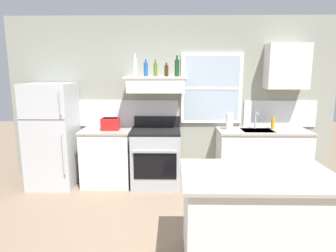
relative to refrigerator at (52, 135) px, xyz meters
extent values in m
cube|color=gray|center=(1.90, 0.39, 0.53)|extent=(5.40, 0.06, 2.70)
cube|color=silver|center=(0.75, 0.35, 0.31)|extent=(2.50, 0.02, 0.44)
cube|color=silver|center=(3.70, 0.35, 0.31)|extent=(1.20, 0.02, 0.44)
cube|color=white|center=(2.55, 0.34, 0.73)|extent=(1.00, 0.04, 1.15)
cube|color=#9EADBC|center=(2.55, 0.33, 0.73)|extent=(0.90, 0.01, 1.05)
cube|color=white|center=(2.55, 0.32, 0.73)|extent=(0.90, 0.02, 0.04)
cube|color=#B7BABC|center=(0.00, 0.00, 0.00)|extent=(0.70, 0.68, 1.64)
cube|color=#333333|center=(0.00, -0.34, 0.31)|extent=(0.69, 0.00, 0.01)
cylinder|color=#A5A8AD|center=(0.30, -0.37, -0.20)|extent=(0.02, 0.02, 0.62)
cylinder|color=#A5A8AD|center=(0.30, -0.37, 0.57)|extent=(0.02, 0.02, 0.36)
cube|color=silver|center=(0.85, 0.06, -0.38)|extent=(0.76, 0.60, 0.88)
cube|color=#9E998E|center=(0.85, 0.06, 0.07)|extent=(0.79, 0.63, 0.03)
cube|color=red|center=(0.93, 0.03, 0.18)|extent=(0.28, 0.20, 0.19)
cube|color=black|center=(0.93, 0.03, 0.27)|extent=(0.24, 0.16, 0.01)
cube|color=black|center=(0.78, 0.03, 0.22)|extent=(0.02, 0.03, 0.02)
cube|color=#9EA0A5|center=(1.65, 0.02, -0.39)|extent=(0.76, 0.64, 0.87)
cube|color=black|center=(1.65, 0.02, 0.07)|extent=(0.76, 0.64, 0.04)
cube|color=black|center=(1.65, 0.31, 0.18)|extent=(0.76, 0.06, 0.18)
cube|color=black|center=(1.65, -0.30, -0.40)|extent=(0.65, 0.01, 0.40)
cylinder|color=silver|center=(1.65, -0.34, -0.15)|extent=(0.65, 0.03, 0.03)
cube|color=white|center=(1.65, 0.12, 0.79)|extent=(0.88, 0.48, 0.22)
cube|color=#262628|center=(1.65, -0.10, 0.71)|extent=(0.75, 0.02, 0.04)
cube|color=white|center=(1.65, 0.12, 0.91)|extent=(0.96, 0.52, 0.02)
cylinder|color=silver|center=(1.33, 0.07, 1.06)|extent=(0.06, 0.06, 0.28)
cylinder|color=silver|center=(1.33, 0.07, 1.23)|extent=(0.03, 0.03, 0.07)
cylinder|color=#1E478C|center=(1.49, 0.10, 1.03)|extent=(0.07, 0.07, 0.21)
cylinder|color=#1E478C|center=(1.49, 0.10, 1.16)|extent=(0.03, 0.03, 0.05)
cylinder|color=#4C601E|center=(1.64, 0.13, 1.03)|extent=(0.06, 0.06, 0.21)
cylinder|color=#4C601E|center=(1.64, 0.13, 1.15)|extent=(0.03, 0.03, 0.05)
cylinder|color=#381E0F|center=(1.81, 0.15, 1.01)|extent=(0.06, 0.06, 0.17)
cylinder|color=#381E0F|center=(1.81, 0.15, 1.11)|extent=(0.03, 0.03, 0.04)
cylinder|color=#143819|center=(1.98, 0.06, 1.05)|extent=(0.07, 0.07, 0.25)
cylinder|color=#143819|center=(1.98, 0.06, 1.21)|extent=(0.03, 0.03, 0.06)
cube|color=silver|center=(3.35, 0.06, -0.38)|extent=(1.40, 0.60, 0.88)
cube|color=#9E998E|center=(3.35, 0.06, 0.07)|extent=(1.43, 0.63, 0.03)
cube|color=#B7BABC|center=(3.25, 0.04, 0.08)|extent=(0.48, 0.36, 0.01)
cylinder|color=silver|center=(3.25, 0.18, 0.23)|extent=(0.03, 0.03, 0.28)
cylinder|color=silver|center=(3.25, 0.10, 0.35)|extent=(0.02, 0.16, 0.02)
cylinder|color=white|center=(2.81, 0.06, 0.22)|extent=(0.11, 0.11, 0.27)
cylinder|color=orange|center=(3.53, 0.16, 0.18)|extent=(0.06, 0.06, 0.18)
cube|color=silver|center=(2.69, -1.96, -0.38)|extent=(1.32, 0.82, 0.88)
cube|color=#9E998E|center=(2.69, -1.96, 0.07)|extent=(1.40, 0.90, 0.03)
cube|color=silver|center=(3.70, 0.20, 1.08)|extent=(0.64, 0.32, 0.70)
camera|label=1|loc=(1.91, -4.45, 0.99)|focal=30.91mm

